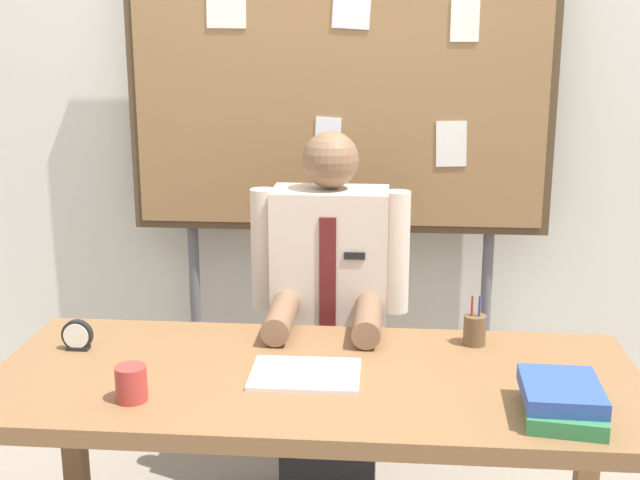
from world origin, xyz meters
TOP-DOWN VIEW (x-y plane):
  - back_wall at (0.00, 1.22)m, footprint 6.40×0.08m
  - desk at (0.00, 0.00)m, footprint 1.86×0.79m
  - person at (0.00, 0.58)m, footprint 0.55×0.56m
  - bulletin_board at (0.00, 1.02)m, footprint 1.64×0.09m
  - book_stack at (0.65, -0.21)m, footprint 0.23×0.28m
  - open_notebook at (-0.02, -0.02)m, footprint 0.31×0.24m
  - desk_clock at (-0.74, 0.12)m, footprint 0.10×0.04m
  - coffee_mug at (-0.47, -0.22)m, footprint 0.08×0.08m
  - pen_holder at (0.48, 0.27)m, footprint 0.07×0.07m

SIDE VIEW (x-z plane):
  - person at x=0.00m, z-range -0.05..1.33m
  - desk at x=0.00m, z-range 0.29..1.05m
  - open_notebook at x=-0.02m, z-range 0.76..0.77m
  - book_stack at x=0.65m, z-range 0.75..0.84m
  - desk_clock at x=-0.74m, z-range 0.75..0.85m
  - coffee_mug at x=-0.47m, z-range 0.76..0.85m
  - pen_holder at x=0.48m, z-range 0.72..0.88m
  - back_wall at x=0.00m, z-range 0.00..2.70m
  - bulletin_board at x=0.00m, z-range 0.44..2.57m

